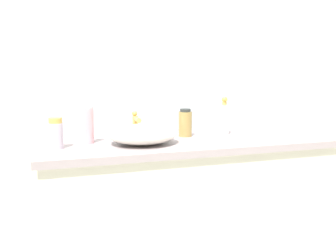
% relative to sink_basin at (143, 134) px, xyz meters
% --- Properties ---
extents(bathroom_wall_rear, '(6.00, 0.06, 2.60)m').
position_rel_sink_basin_xyz_m(bathroom_wall_rear, '(0.36, 0.33, 0.37)').
color(bathroom_wall_rear, silver).
rests_on(bathroom_wall_rear, ground).
extents(vanity_counter, '(1.55, 0.52, 0.89)m').
position_rel_sink_basin_xyz_m(vanity_counter, '(0.27, 0.03, -0.49)').
color(vanity_counter, beige).
rests_on(vanity_counter, ground).
extents(wall_mirror_panel, '(1.29, 0.01, 1.02)m').
position_rel_sink_basin_xyz_m(wall_mirror_panel, '(0.27, 0.29, 0.46)').
color(wall_mirror_panel, '#B2BCC6').
rests_on(wall_mirror_panel, vanity_counter).
extents(sink_basin, '(0.34, 0.30, 0.09)m').
position_rel_sink_basin_xyz_m(sink_basin, '(0.00, 0.00, 0.00)').
color(sink_basin, silver).
rests_on(sink_basin, vanity_counter).
extents(faucet, '(0.03, 0.12, 0.14)m').
position_rel_sink_basin_xyz_m(faucet, '(0.00, 0.16, 0.03)').
color(faucet, gold).
rests_on(faucet, vanity_counter).
extents(soap_dispenser, '(0.06, 0.06, 0.22)m').
position_rel_sink_basin_xyz_m(soap_dispenser, '(0.49, 0.11, 0.05)').
color(soap_dispenser, white).
rests_on(soap_dispenser, vanity_counter).
extents(lotion_bottle, '(0.07, 0.07, 0.15)m').
position_rel_sink_basin_xyz_m(lotion_bottle, '(0.27, 0.13, 0.03)').
color(lotion_bottle, '#A38749').
rests_on(lotion_bottle, vanity_counter).
extents(perfume_bottle, '(0.07, 0.07, 0.14)m').
position_rel_sink_basin_xyz_m(perfume_bottle, '(-0.41, 0.01, 0.02)').
color(perfume_bottle, silver).
rests_on(perfume_bottle, vanity_counter).
extents(spray_can, '(0.05, 0.05, 0.20)m').
position_rel_sink_basin_xyz_m(spray_can, '(-0.25, 0.09, 0.05)').
color(spray_can, '#D89EA9').
rests_on(spray_can, vanity_counter).
extents(tissue_box, '(0.16, 0.16, 0.16)m').
position_rel_sink_basin_xyz_m(tissue_box, '(0.90, 0.05, 0.02)').
color(tissue_box, silver).
rests_on(tissue_box, vanity_counter).
extents(candle_jar, '(0.06, 0.06, 0.04)m').
position_rel_sink_basin_xyz_m(candle_jar, '(0.71, 0.01, -0.03)').
color(candle_jar, silver).
rests_on(candle_jar, vanity_counter).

